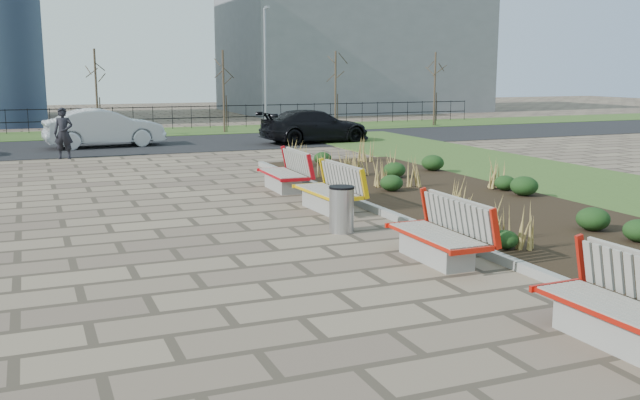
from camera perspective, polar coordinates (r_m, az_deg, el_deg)
name	(u,v)px	position (r m, az deg, el deg)	size (l,w,h in m)	color
ground	(300,318)	(9.12, -1.60, -9.39)	(120.00, 120.00, 0.00)	#786752
planting_bed	(483,208)	(16.28, 12.91, -0.63)	(4.50, 18.00, 0.10)	black
planting_curb	(390,215)	(15.07, 5.64, -1.19)	(0.16, 18.00, 0.15)	gray
grass_verge_far	(96,134)	(36.29, -17.49, 5.06)	(80.00, 5.00, 0.04)	#33511E
road	(110,146)	(30.34, -16.49, 4.14)	(80.00, 7.00, 0.02)	black
bench_a	(620,303)	(8.76, 22.85, -7.63)	(0.90, 2.10, 1.00)	#B7170C
bench_b	(436,231)	(11.72, 9.27, -2.49)	(0.90, 2.10, 1.00)	red
bench_c	(326,188)	(15.76, 0.50, 0.94)	(0.90, 2.10, 1.00)	yellow
bench_d	(282,171)	(18.47, -3.02, 2.32)	(0.90, 2.10, 1.00)	red
litter_bin	(342,210)	(13.67, 1.74, -0.79)	(0.48, 0.48, 0.88)	#B2B2B7
pedestrian	(64,133)	(26.58, -19.83, 5.05)	(0.65, 0.43, 1.80)	black
car_silver	(104,128)	(30.09, -16.88, 5.55)	(1.61, 4.63, 1.52)	#ADB0B5
car_black	(315,126)	(30.57, -0.41, 5.93)	(1.94, 4.78, 1.39)	black
tree_c	(96,93)	(34.68, -17.45, 8.18)	(1.40, 1.40, 4.00)	#4C3D2D
tree_d	(224,91)	(35.71, -7.72, 8.61)	(1.40, 1.40, 4.00)	#4C3D2D
tree_e	(335,90)	(37.68, 1.25, 8.79)	(1.40, 1.40, 4.00)	#4C3D2D
tree_f	(435,89)	(40.44, 9.16, 8.77)	(1.40, 1.40, 4.00)	#4C3D2D
lamp_east	(265,71)	(35.78, -4.40, 10.28)	(0.24, 0.60, 6.00)	gray
railing_fence	(93,119)	(37.74, -17.74, 6.17)	(44.00, 0.10, 1.20)	black
building_grey	(351,44)	(55.11, 2.49, 12.36)	(18.00, 12.00, 10.00)	slate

